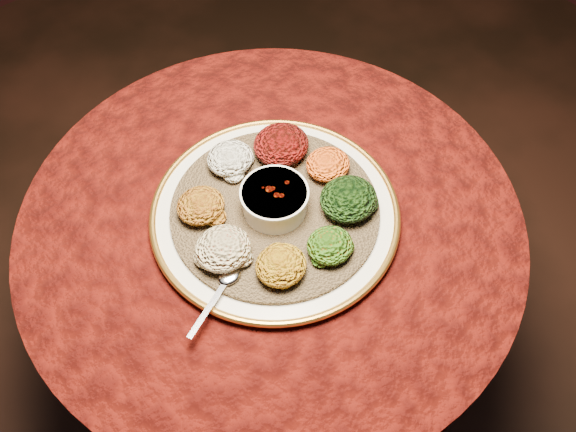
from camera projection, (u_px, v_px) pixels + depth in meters
table at (272, 267)px, 1.36m from camera, size 0.96×0.96×0.73m
platter at (275, 214)px, 1.20m from camera, size 0.48×0.48×0.02m
injera at (275, 210)px, 1.19m from camera, size 0.51×0.51×0.01m
stew_bowl at (275, 199)px, 1.16m from camera, size 0.13×0.13×0.05m
spoon at (226, 281)px, 1.10m from camera, size 0.14×0.07×0.01m
portion_ayib at (230, 158)px, 1.23m from camera, size 0.09×0.09×0.04m
portion_kitfo at (281, 145)px, 1.24m from camera, size 0.11×0.10×0.05m
portion_tikil at (328, 164)px, 1.22m from camera, size 0.09×0.08×0.04m
portion_gomen at (348, 199)px, 1.17m from camera, size 0.11×0.10×0.05m
portion_mixveg at (330, 245)px, 1.12m from camera, size 0.08×0.08×0.04m
portion_kik at (281, 265)px, 1.09m from camera, size 0.09×0.09×0.04m
portion_timatim at (223, 249)px, 1.11m from camera, size 0.10×0.10×0.05m
portion_shiro at (201, 206)px, 1.17m from camera, size 0.09×0.09×0.04m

